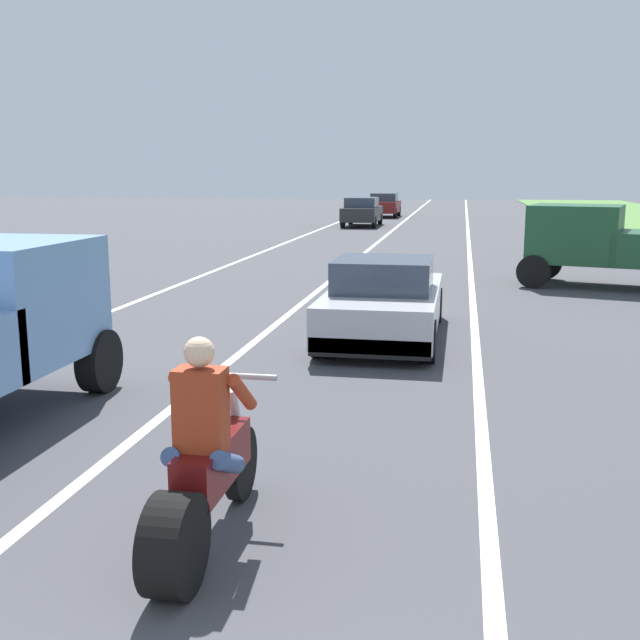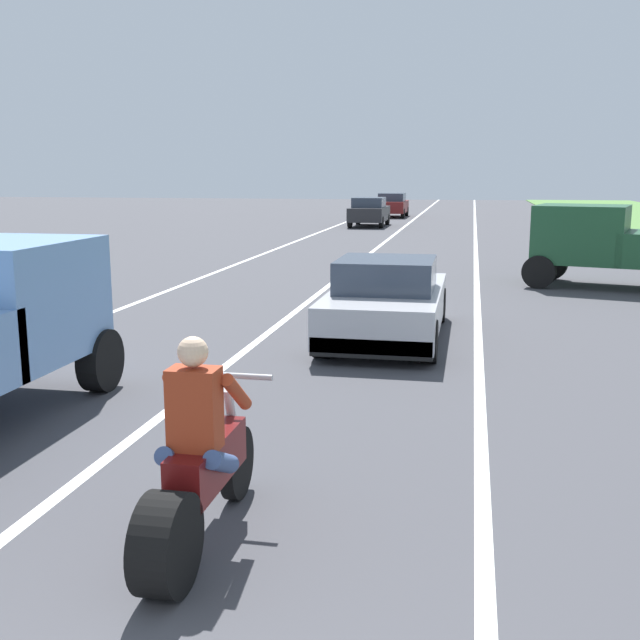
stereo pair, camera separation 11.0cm
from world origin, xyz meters
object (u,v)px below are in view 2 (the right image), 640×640
Objects in this scene: sports_car_silver at (387,302)px; pickup_truck_right_shoulder_dark_green at (621,242)px; distant_car_far_ahead at (369,211)px; distant_car_further_ahead at (392,205)px; motorcycle_with_rider at (197,474)px.

sports_car_silver is 0.84× the size of pickup_truck_right_shoulder_dark_green.
distant_car_far_ahead is 8.79m from distant_car_further_ahead.
pickup_truck_right_shoulder_dark_green reaches higher than sports_car_silver.
motorcycle_with_rider reaches higher than sports_car_silver.
motorcycle_with_rider is 7.62m from sports_car_silver.
distant_car_far_ahead is 1.00× the size of distant_car_further_ahead.
distant_car_far_ahead is (-3.37, 34.89, 0.18)m from motorcycle_with_rider.
distant_car_further_ahead is at bearing 94.03° from motorcycle_with_rider.
distant_car_far_ahead and distant_car_further_ahead have the same top height.
pickup_truck_right_shoulder_dark_green is (5.44, 14.42, 0.51)m from motorcycle_with_rider.
distant_car_far_ahead is at bearing 113.30° from pickup_truck_right_shoulder_dark_green.
distant_car_further_ahead is (-3.08, 43.68, 0.18)m from motorcycle_with_rider.
sports_car_silver is 36.26m from distant_car_further_ahead.
motorcycle_with_rider is 15.42m from pickup_truck_right_shoulder_dark_green.
motorcycle_with_rider is 0.55× the size of distant_car_further_ahead.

